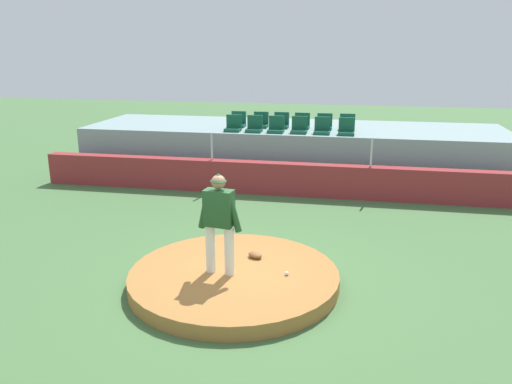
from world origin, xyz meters
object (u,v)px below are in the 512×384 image
at_px(stadium_chair_4, 322,129).
at_px(stadium_chair_5, 346,130).
at_px(pitcher, 219,216).
at_px(baseball, 287,273).
at_px(stadium_chair_1, 254,127).
at_px(stadium_chair_8, 281,123).
at_px(stadium_chair_3, 299,128).
at_px(stadium_chair_2, 276,127).
at_px(stadium_chair_11, 347,125).
at_px(stadium_chair_7, 261,123).
at_px(stadium_chair_10, 324,124).
at_px(stadium_chair_9, 302,124).
at_px(fielding_glove, 255,255).
at_px(stadium_chair_6, 238,122).
at_px(stadium_chair_0, 233,126).

bearing_deg(stadium_chair_4, stadium_chair_5, 177.36).
bearing_deg(pitcher, baseball, 14.52).
height_order(stadium_chair_1, stadium_chair_8, same).
relative_size(stadium_chair_1, stadium_chair_3, 1.00).
xyz_separation_m(pitcher, stadium_chair_4, (1.26, 7.35, 0.43)).
distance_m(stadium_chair_2, stadium_chair_11, 2.33).
distance_m(stadium_chair_7, stadium_chair_10, 2.07).
height_order(stadium_chair_7, stadium_chair_9, same).
distance_m(stadium_chair_1, stadium_chair_11, 2.97).
bearing_deg(fielding_glove, stadium_chair_6, -44.44).
height_order(stadium_chair_1, stadium_chair_7, same).
height_order(stadium_chair_3, stadium_chair_6, same).
relative_size(fielding_glove, stadium_chair_9, 0.60).
relative_size(stadium_chair_2, stadium_chair_6, 1.00).
distance_m(stadium_chair_0, stadium_chair_2, 1.36).
bearing_deg(stadium_chair_5, stadium_chair_2, -0.38).
relative_size(stadium_chair_2, stadium_chair_8, 1.00).
relative_size(stadium_chair_1, stadium_chair_7, 1.00).
xyz_separation_m(baseball, stadium_chair_5, (0.81, 7.19, 1.46)).
bearing_deg(stadium_chair_7, stadium_chair_11, -179.25).
distance_m(stadium_chair_6, stadium_chair_8, 1.43).
bearing_deg(stadium_chair_4, fielding_glove, 83.24).
distance_m(stadium_chair_1, stadium_chair_3, 1.39).
bearing_deg(stadium_chair_0, pitcher, 101.60).
height_order(stadium_chair_2, stadium_chair_10, same).
bearing_deg(stadium_chair_5, fielding_glove, 77.02).
height_order(stadium_chair_0, stadium_chair_6, same).
height_order(stadium_chair_7, stadium_chair_10, same).
relative_size(stadium_chair_0, stadium_chair_2, 1.00).
bearing_deg(stadium_chair_1, stadium_chair_9, -146.82).
height_order(baseball, stadium_chair_11, stadium_chair_11).
xyz_separation_m(stadium_chair_8, stadium_chair_9, (0.68, -0.03, 0.00)).
height_order(stadium_chair_1, stadium_chair_10, same).
relative_size(stadium_chair_5, stadium_chair_8, 1.00).
distance_m(stadium_chair_10, stadium_chair_11, 0.72).
bearing_deg(stadium_chair_11, stadium_chair_6, 0.61).
xyz_separation_m(stadium_chair_4, stadium_chair_8, (-1.39, 0.90, 0.00)).
distance_m(stadium_chair_8, stadium_chair_11, 2.12).
bearing_deg(stadium_chair_8, baseball, 99.14).
bearing_deg(pitcher, stadium_chair_4, 88.57).
distance_m(baseball, stadium_chair_8, 8.36).
height_order(stadium_chair_6, stadium_chair_10, same).
height_order(baseball, stadium_chair_8, stadium_chair_8).
height_order(fielding_glove, stadium_chair_3, stadium_chair_3).
height_order(baseball, stadium_chair_1, stadium_chair_1).
bearing_deg(stadium_chair_10, stadium_chair_6, 0.08).
height_order(stadium_chair_1, stadium_chair_3, same).
relative_size(stadium_chair_4, stadium_chair_10, 1.00).
distance_m(stadium_chair_1, stadium_chair_8, 1.17).
relative_size(baseball, stadium_chair_0, 0.15).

